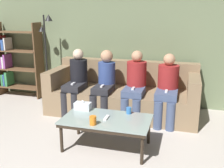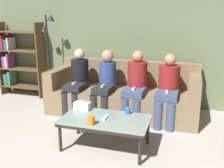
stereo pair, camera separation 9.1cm
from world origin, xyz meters
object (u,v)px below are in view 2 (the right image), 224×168
Objects in this scene: cup_near_right at (91,120)px; tissue_box at (82,106)px; seated_person_right_end at (168,87)px; bookshelf at (17,60)px; cup_near_left at (128,111)px; couch at (124,95)px; coffee_table at (105,121)px; seated_person_mid_left at (105,82)px; game_remote at (105,118)px; seated_person_left_end at (77,80)px; standing_lamp at (49,49)px; seated_person_mid_right at (136,84)px.

tissue_box is (-0.30, 0.43, -0.00)m from cup_near_right.
cup_near_right is 1.49m from seated_person_right_end.
cup_near_right is 3.00m from bookshelf.
couch is at bearing 107.72° from cup_near_left.
seated_person_mid_left reaches higher than coffee_table.
coffee_table is 7.29× the size of game_remote.
seated_person_mid_left is (0.50, -0.01, 0.00)m from seated_person_left_end.
coffee_table is 0.67× the size of standing_lamp.
standing_lamp is at bearing 131.92° from cup_near_right.
standing_lamp is at bearing 169.76° from seated_person_right_end.
bookshelf is 2.66m from seated_person_mid_right.
coffee_table is at bearing 93.58° from game_remote.
cup_near_left is at bearing 45.05° from game_remote.
cup_near_left is 0.08× the size of seated_person_mid_left.
seated_person_mid_left is at bearing -137.52° from couch.
seated_person_mid_left is at bearing 125.57° from cup_near_left.
coffee_table is at bearing 66.68° from cup_near_right.
game_remote is 1.37m from seated_person_left_end.
bookshelf reaches higher than seated_person_mid_right.
tissue_box is 0.15× the size of bookshelf.
cup_near_right is 0.25m from game_remote.
seated_person_mid_right is at bearing -41.29° from couch.
seated_person_left_end is at bearing 179.99° from seated_person_right_end.
coffee_table is at bearing -51.07° from seated_person_left_end.
bookshelf is at bearing 152.84° from cup_near_left.
couch is at bearing 90.28° from cup_near_right.
couch reaches higher than cup_near_left.
cup_near_right is (0.01, -1.51, 0.14)m from couch.
coffee_table is 1.03× the size of seated_person_right_end.
bookshelf reaches higher than game_remote.
seated_person_mid_right is (0.55, 0.86, 0.13)m from tissue_box.
standing_lamp is (-1.52, 1.69, 0.55)m from cup_near_right.
seated_person_left_end is (-0.46, 0.85, 0.12)m from tissue_box.
seated_person_right_end is at bearing 58.47° from game_remote.
cup_near_left is 0.63m from tissue_box.
seated_person_mid_right is (0.15, 1.06, 0.17)m from game_remote.
couch is at bearing 42.48° from seated_person_mid_left.
game_remote is 1.12m from seated_person_mid_left.
cup_near_right is 0.52m from tissue_box.
game_remote is 2.95m from bookshelf.
couch is 1.29m from coffee_table.
seated_person_right_end is at bearing 0.39° from seated_person_mid_left.
game_remote is (-0.23, -0.23, -0.03)m from cup_near_left.
seated_person_left_end is (-0.76, 1.28, 0.12)m from cup_near_right.
seated_person_mid_right is at bearing 82.06° from coffee_table.
couch is 2.26× the size of coffee_table.
seated_person_right_end is at bearing -10.24° from standing_lamp.
standing_lamp is 2.34m from seated_person_right_end.
couch is at bearing -7.01° from standing_lamp.
bookshelf is at bearing 145.67° from tissue_box.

